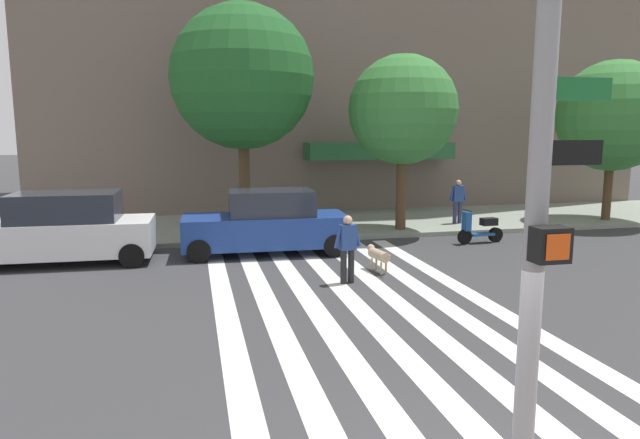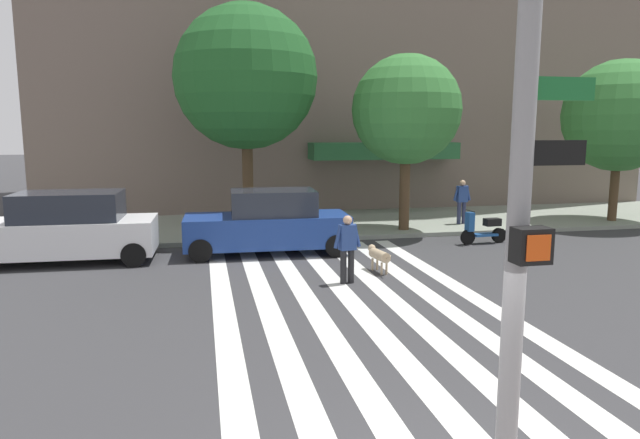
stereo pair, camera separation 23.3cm
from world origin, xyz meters
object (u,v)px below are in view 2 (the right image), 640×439
(parked_scooter, at_px, (484,229))
(pedestrian_dog_walker, at_px, (347,245))
(parked_car_near_curb, at_px, (65,229))
(street_tree_middle, at_px, (406,110))
(dog_on_leash, at_px, (379,255))
(pedestrian_bystander, at_px, (462,199))
(street_tree_nearest, at_px, (246,78))
(traffic_light_pole, at_px, (527,144))
(parked_car_behind_first, at_px, (269,223))
(street_tree_further, at_px, (620,116))

(parked_scooter, distance_m, pedestrian_dog_walker, 6.65)
(parked_car_near_curb, distance_m, street_tree_middle, 11.40)
(street_tree_middle, relative_size, dog_on_leash, 5.32)
(parked_car_near_curb, bearing_deg, pedestrian_bystander, 12.58)
(parked_car_near_curb, relative_size, street_tree_nearest, 0.64)
(pedestrian_bystander, bearing_deg, street_tree_middle, -163.96)
(pedestrian_bystander, bearing_deg, traffic_light_pole, -114.48)
(traffic_light_pole, height_order, pedestrian_dog_walker, traffic_light_pole)
(parked_car_behind_first, xyz_separation_m, pedestrian_dog_walker, (1.43, -3.72, 0.03))
(pedestrian_dog_walker, relative_size, pedestrian_bystander, 1.00)
(pedestrian_dog_walker, bearing_deg, parked_car_near_curb, 152.24)
(parked_scooter, height_order, pedestrian_bystander, pedestrian_bystander)
(parked_car_near_curb, bearing_deg, street_tree_middle, 11.74)
(traffic_light_pole, distance_m, pedestrian_dog_walker, 9.13)
(traffic_light_pole, xyz_separation_m, parked_car_behind_first, (-0.58, 12.43, -2.62))
(pedestrian_bystander, bearing_deg, pedestrian_dog_walker, -132.71)
(street_tree_nearest, relative_size, street_tree_middle, 1.27)
(traffic_light_pole, xyz_separation_m, dog_on_leash, (1.92, 9.60, -3.08))
(traffic_light_pole, xyz_separation_m, street_tree_further, (13.08, 14.88, 0.63))
(street_tree_further, bearing_deg, pedestrian_bystander, 175.36)
(street_tree_middle, bearing_deg, parked_scooter, -49.60)
(parked_car_near_curb, height_order, street_tree_further, street_tree_further)
(street_tree_further, height_order, pedestrian_dog_walker, street_tree_further)
(street_tree_middle, bearing_deg, street_tree_further, 1.58)
(street_tree_nearest, distance_m, dog_on_leash, 8.46)
(traffic_light_pole, bearing_deg, parked_car_behind_first, 92.69)
(parked_car_near_curb, bearing_deg, street_tree_nearest, 32.94)
(street_tree_nearest, relative_size, pedestrian_bystander, 4.70)
(parked_scooter, xyz_separation_m, street_tree_nearest, (-7.25, 3.45, 4.91))
(parked_scooter, height_order, street_tree_middle, street_tree_middle)
(parked_car_near_curb, height_order, pedestrian_bystander, parked_car_near_curb)
(street_tree_middle, bearing_deg, parked_car_behind_first, -156.26)
(traffic_light_pole, distance_m, pedestrian_bystander, 17.07)
(parked_car_near_curb, bearing_deg, parked_scooter, -0.03)
(pedestrian_bystander, bearing_deg, parked_car_behind_first, -158.76)
(parked_scooter, xyz_separation_m, street_tree_middle, (-1.89, 2.22, 3.82))
(street_tree_nearest, relative_size, street_tree_further, 1.26)
(street_tree_middle, distance_m, pedestrian_bystander, 4.17)
(parked_car_behind_first, bearing_deg, street_tree_further, 10.19)
(street_tree_middle, xyz_separation_m, pedestrian_bystander, (2.54, 0.73, -3.22))
(parked_scooter, xyz_separation_m, pedestrian_bystander, (0.65, 2.95, 0.60))
(parked_car_near_curb, xyz_separation_m, street_tree_nearest, (5.31, 3.44, 4.44))
(street_tree_middle, relative_size, pedestrian_dog_walker, 3.68)
(street_tree_nearest, bearing_deg, traffic_light_pole, -86.77)
(traffic_light_pole, bearing_deg, street_tree_nearest, 93.23)
(street_tree_nearest, height_order, pedestrian_bystander, street_tree_nearest)
(traffic_light_pole, distance_m, street_tree_middle, 15.33)
(parked_car_behind_first, bearing_deg, parked_scooter, -0.05)
(street_tree_further, bearing_deg, parked_car_near_curb, -172.74)
(parked_car_behind_first, relative_size, parked_scooter, 2.97)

